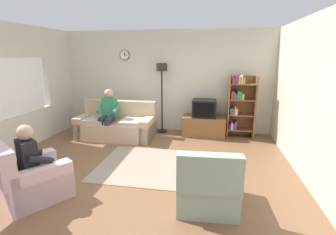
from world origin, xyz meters
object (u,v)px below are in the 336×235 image
(armchair_near_window, at_px, (31,180))
(tv_stand, at_px, (204,126))
(couch, at_px, (116,125))
(floor_lamp, at_px, (162,79))
(armchair_near_bookshelf, at_px, (208,187))
(bookshelf, at_px, (239,104))
(person_in_left_armchair, at_px, (35,158))
(person_on_couch, at_px, (108,111))
(tv, at_px, (204,108))

(armchair_near_window, bearing_deg, tv_stand, 55.68)
(couch, xyz_separation_m, floor_lamp, (1.04, 0.67, 1.14))
(floor_lamp, bearing_deg, couch, -147.20)
(tv_stand, xyz_separation_m, armchair_near_bookshelf, (0.18, -3.18, 0.04))
(floor_lamp, xyz_separation_m, armchair_near_window, (-1.22, -3.54, -1.16))
(tv_stand, bearing_deg, couch, -165.21)
(bookshelf, bearing_deg, person_in_left_armchair, -132.70)
(tv_stand, bearing_deg, floor_lamp, 175.00)
(person_on_couch, bearing_deg, floor_lamp, 33.13)
(couch, xyz_separation_m, armchair_near_bookshelf, (2.36, -2.61, -0.02))
(floor_lamp, distance_m, person_in_left_armchair, 3.75)
(couch, height_order, tv, tv)
(tv_stand, bearing_deg, person_in_left_armchair, -124.32)
(bookshelf, bearing_deg, tv, -173.83)
(tv, bearing_deg, couch, -165.82)
(tv_stand, height_order, floor_lamp, floor_lamp)
(person_in_left_armchair, bearing_deg, person_on_couch, 90.73)
(tv_stand, xyz_separation_m, person_on_couch, (-2.33, -0.68, 0.45))
(armchair_near_bookshelf, xyz_separation_m, person_in_left_armchair, (-2.48, -0.18, 0.32))
(tv, bearing_deg, armchair_near_window, -124.51)
(tv, height_order, armchair_near_window, tv)
(couch, distance_m, armchair_near_bookshelf, 3.51)
(person_on_couch, bearing_deg, couch, 35.25)
(bookshelf, distance_m, floor_lamp, 2.09)
(bookshelf, bearing_deg, tv_stand, -175.42)
(tv_stand, xyz_separation_m, bookshelf, (0.87, 0.07, 0.59))
(floor_lamp, bearing_deg, person_on_couch, -146.87)
(person_on_couch, bearing_deg, armchair_near_window, -90.33)
(couch, bearing_deg, armchair_near_bookshelf, -47.88)
(tv_stand, xyz_separation_m, person_in_left_armchair, (-2.30, -3.36, 0.35))
(tv, bearing_deg, floor_lamp, 173.77)
(couch, distance_m, person_in_left_armchair, 2.81)
(couch, xyz_separation_m, tv_stand, (2.18, 0.57, -0.06))
(couch, xyz_separation_m, person_on_couch, (-0.16, -0.11, 0.39))
(person_on_couch, xyz_separation_m, person_in_left_armchair, (0.03, -2.68, -0.09))
(bookshelf, distance_m, armchair_near_window, 4.79)
(couch, distance_m, tv_stand, 2.25)
(tv, relative_size, person_in_left_armchair, 0.54)
(tv_stand, relative_size, armchair_near_window, 0.93)
(armchair_near_window, bearing_deg, armchair_near_bookshelf, 5.83)
(armchair_near_bookshelf, height_order, person_on_couch, person_on_couch)
(armchair_near_bookshelf, bearing_deg, person_in_left_armchair, -175.75)
(tv, height_order, floor_lamp, floor_lamp)
(couch, height_order, person_on_couch, person_on_couch)
(floor_lamp, relative_size, person_in_left_armchair, 1.65)
(tv, bearing_deg, tv_stand, 90.00)
(tv, bearing_deg, person_in_left_armchair, -124.52)
(floor_lamp, distance_m, person_on_couch, 1.62)
(floor_lamp, xyz_separation_m, person_on_couch, (-1.20, -0.78, -0.75))
(armchair_near_bookshelf, relative_size, person_in_left_armchair, 0.83)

